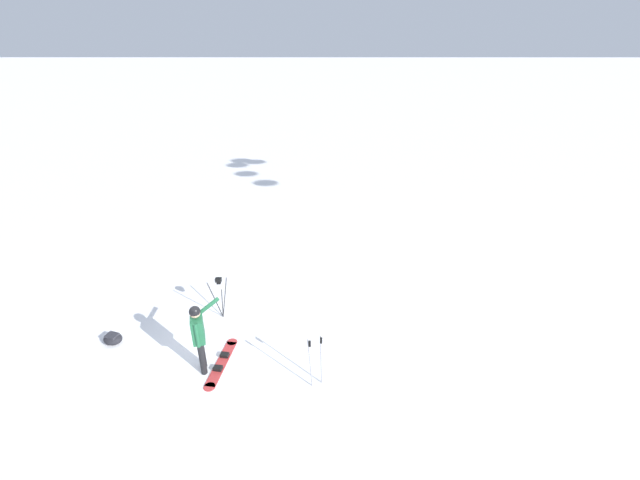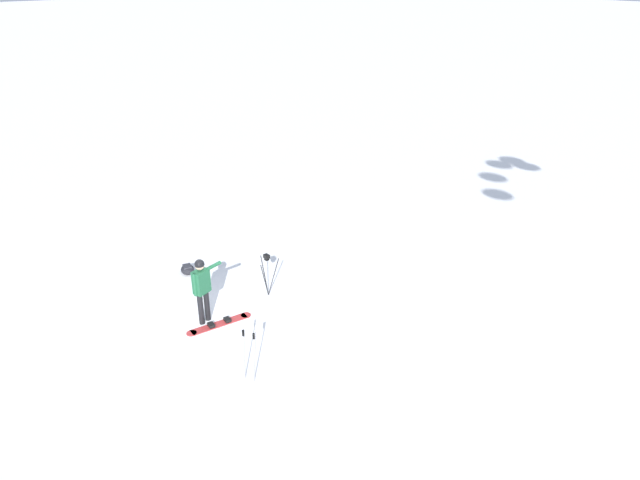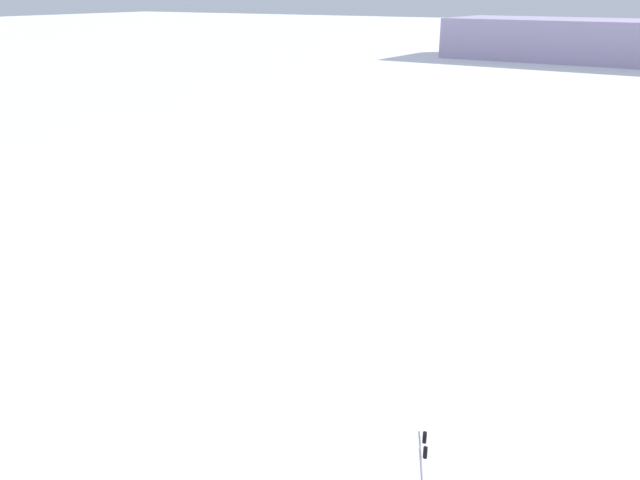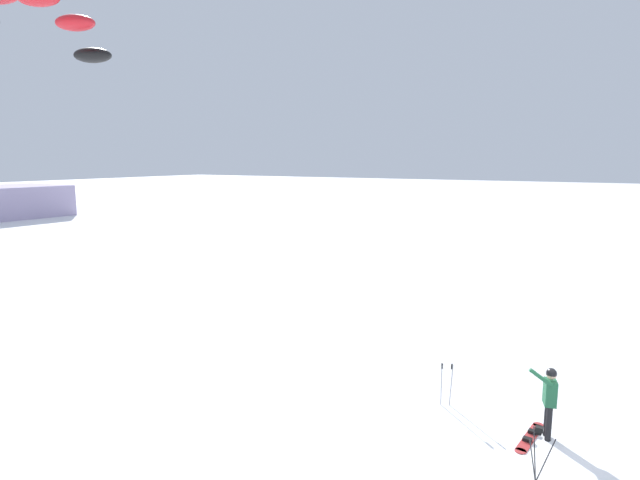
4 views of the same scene
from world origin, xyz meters
TOP-DOWN VIEW (x-y plane):
  - ground_plane at (0.00, 0.00)m, footprint 300.00×300.00m
  - snowboarder at (-0.32, -0.11)m, footprint 0.61×0.66m
  - snowboard at (-0.12, -0.46)m, footprint 1.73×0.47m
  - gear_bag_large at (0.58, 2.41)m, footprint 0.51×0.57m
  - camera_tripod at (1.67, -0.11)m, footprint 0.62×0.49m
  - ski_poles at (-0.70, -2.69)m, footprint 0.25×0.33m

SIDE VIEW (x-z plane):
  - ground_plane at x=0.00m, z-range 0.00..0.00m
  - snowboard at x=-0.12m, z-range -0.02..0.08m
  - gear_bag_large at x=0.58m, z-range 0.01..0.28m
  - ski_poles at x=-0.70m, z-range 0.19..1.41m
  - camera_tripod at x=1.67m, z-range 0.27..1.52m
  - snowboarder at x=-0.32m, z-range 0.19..2.00m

